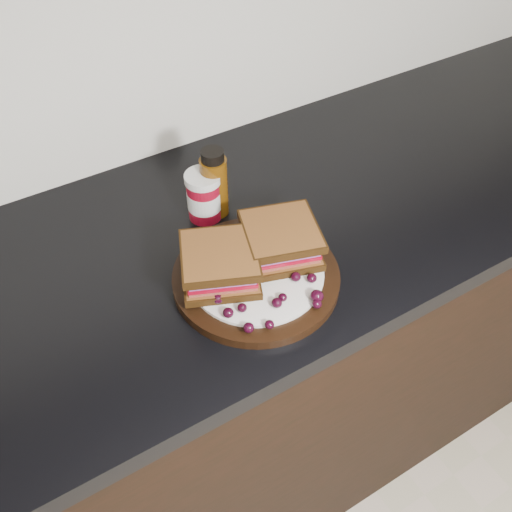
{
  "coord_description": "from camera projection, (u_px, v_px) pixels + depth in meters",
  "views": [
    {
      "loc": [
        -0.06,
        1.04,
        1.62
      ],
      "look_at": [
        0.26,
        1.58,
        0.96
      ],
      "focal_mm": 40.0,
      "sensor_mm": 36.0,
      "label": 1
    }
  ],
  "objects": [
    {
      "name": "base_cabinets",
      "position": [
        128.0,
        432.0,
        1.27
      ],
      "size": [
        3.96,
        0.58,
        0.86
      ],
      "primitive_type": "cube",
      "color": "black",
      "rests_on": "ground_plane"
    },
    {
      "name": "countertop",
      "position": [
        85.0,
        304.0,
        0.95
      ],
      "size": [
        3.98,
        0.6,
        0.04
      ],
      "primitive_type": "cube",
      "color": "black",
      "rests_on": "base_cabinets"
    },
    {
      "name": "plate",
      "position": [
        256.0,
        277.0,
        0.95
      ],
      "size": [
        0.28,
        0.28,
        0.02
      ],
      "primitive_type": "cylinder",
      "color": "black",
      "rests_on": "countertop"
    },
    {
      "name": "sandwich_left",
      "position": [
        220.0,
        264.0,
        0.92
      ],
      "size": [
        0.16,
        0.16,
        0.06
      ],
      "primitive_type": null,
      "rotation": [
        0.0,
        0.0,
        -0.4
      ],
      "color": "brown",
      "rests_on": "plate"
    },
    {
      "name": "sandwich_right",
      "position": [
        281.0,
        240.0,
        0.95
      ],
      "size": [
        0.15,
        0.15,
        0.06
      ],
      "primitive_type": null,
      "rotation": [
        0.0,
        0.0,
        -0.3
      ],
      "color": "brown",
      "rests_on": "plate"
    },
    {
      "name": "grape_0",
      "position": [
        228.0,
        313.0,
        0.87
      ],
      "size": [
        0.02,
        0.02,
        0.02
      ],
      "primitive_type": "ellipsoid",
      "color": "black",
      "rests_on": "plate"
    },
    {
      "name": "grape_1",
      "position": [
        242.0,
        308.0,
        0.88
      ],
      "size": [
        0.02,
        0.02,
        0.01
      ],
      "primitive_type": "ellipsoid",
      "color": "black",
      "rests_on": "plate"
    },
    {
      "name": "grape_2",
      "position": [
        249.0,
        328.0,
        0.85
      ],
      "size": [
        0.02,
        0.02,
        0.02
      ],
      "primitive_type": "ellipsoid",
      "color": "black",
      "rests_on": "plate"
    },
    {
      "name": "grape_3",
      "position": [
        269.0,
        324.0,
        0.86
      ],
      "size": [
        0.01,
        0.01,
        0.01
      ],
      "primitive_type": "ellipsoid",
      "color": "black",
      "rests_on": "plate"
    },
    {
      "name": "grape_4",
      "position": [
        277.0,
        303.0,
        0.88
      ],
      "size": [
        0.02,
        0.02,
        0.02
      ],
      "primitive_type": "ellipsoid",
      "color": "black",
      "rests_on": "plate"
    },
    {
      "name": "grape_5",
      "position": [
        283.0,
        297.0,
        0.89
      ],
      "size": [
        0.01,
        0.01,
        0.01
      ],
      "primitive_type": "ellipsoid",
      "color": "black",
      "rests_on": "plate"
    },
    {
      "name": "grape_6",
      "position": [
        317.0,
        304.0,
        0.88
      ],
      "size": [
        0.02,
        0.02,
        0.01
      ],
      "primitive_type": "ellipsoid",
      "color": "black",
      "rests_on": "plate"
    },
    {
      "name": "grape_7",
      "position": [
        317.0,
        296.0,
        0.89
      ],
      "size": [
        0.02,
        0.02,
        0.02
      ],
      "primitive_type": "ellipsoid",
      "color": "black",
      "rests_on": "plate"
    },
    {
      "name": "grape_8",
      "position": [
        312.0,
        278.0,
        0.92
      ],
      "size": [
        0.02,
        0.02,
        0.02
      ],
      "primitive_type": "ellipsoid",
      "color": "black",
      "rests_on": "plate"
    },
    {
      "name": "grape_9",
      "position": [
        296.0,
        277.0,
        0.92
      ],
      "size": [
        0.02,
        0.02,
        0.02
      ],
      "primitive_type": "ellipsoid",
      "color": "black",
      "rests_on": "plate"
    },
    {
      "name": "grape_10",
      "position": [
        311.0,
        255.0,
        0.95
      ],
      "size": [
        0.02,
        0.02,
        0.02
      ],
      "primitive_type": "ellipsoid",
      "color": "black",
      "rests_on": "plate"
    },
    {
      "name": "grape_11",
      "position": [
        293.0,
        259.0,
        0.95
      ],
      "size": [
        0.02,
        0.02,
        0.01
      ],
      "primitive_type": "ellipsoid",
      "color": "black",
      "rests_on": "plate"
    },
    {
      "name": "grape_12",
      "position": [
        291.0,
        250.0,
        0.97
      ],
      "size": [
        0.02,
        0.02,
        0.02
      ],
      "primitive_type": "ellipsoid",
      "color": "black",
      "rests_on": "plate"
    },
    {
      "name": "grape_13",
      "position": [
        283.0,
        234.0,
        0.99
      ],
      "size": [
        0.02,
        0.02,
        0.02
      ],
      "primitive_type": "ellipsoid",
      "color": "black",
      "rests_on": "plate"
    },
    {
      "name": "grape_14",
      "position": [
        213.0,
        253.0,
        0.96
      ],
      "size": [
        0.02,
        0.02,
        0.01
      ],
      "primitive_type": "ellipsoid",
      "color": "black",
      "rests_on": "plate"
    },
    {
      "name": "grape_15",
      "position": [
        218.0,
        263.0,
        0.94
      ],
      "size": [
        0.02,
        0.02,
        0.02
      ],
      "primitive_type": "ellipsoid",
      "color": "black",
      "rests_on": "plate"
    },
    {
      "name": "grape_16",
      "position": [
        205.0,
        276.0,
        0.92
      ],
      "size": [
        0.02,
        0.02,
        0.02
      ],
      "primitive_type": "ellipsoid",
      "color": "black",
      "rests_on": "plate"
    },
    {
      "name": "grape_17",
      "position": [
        212.0,
        286.0,
        0.91
      ],
      "size": [
        0.02,
        0.02,
        0.02
      ],
      "primitive_type": "ellipsoid",
      "color": "black",
      "rests_on": "plate"
    },
    {
      "name": "grape_18",
      "position": [
        218.0,
        298.0,
        0.89
      ],
      "size": [
        0.02,
        0.02,
        0.02
      ],
      "primitive_type": "ellipsoid",
      "color": "black",
      "rests_on": "plate"
    },
    {
      "name": "grape_19",
      "position": [
        215.0,
        264.0,
        0.94
      ],
      "size": [
        0.02,
        0.02,
        0.02
      ],
      "primitive_type": "ellipsoid",
      "color": "black",
      "rests_on": "plate"
    },
    {
      "name": "grape_20",
      "position": [
        220.0,
        275.0,
        0.93
      ],
      "size": [
        0.02,
        0.02,
        0.02
      ],
      "primitive_type": "ellipsoid",
      "color": "black",
      "rests_on": "plate"
    },
    {
      "name": "grape_21",
      "position": [
        221.0,
        285.0,
        0.91
      ],
      "size": [
        0.02,
        0.02,
        0.01
      ],
      "primitive_type": "ellipsoid",
      "color": "black",
      "rests_on": "plate"
    },
    {
      "name": "condiment_jar",
      "position": [
        204.0,
        196.0,
        1.04
      ],
      "size": [
        0.09,
        0.09,
        0.1
      ],
      "primitive_type": "cylinder",
      "rotation": [
        0.0,
        0.0,
        -0.4
      ],
      "color": "maroon",
      "rests_on": "countertop"
    },
    {
      "name": "oil_bottle",
      "position": [
        214.0,
        183.0,
        1.03
      ],
      "size": [
        0.06,
        0.06,
        0.14
      ],
      "primitive_type": "cylinder",
      "rotation": [
        0.0,
        0.0,
        -0.31
      ],
      "color": "#532F08",
      "rests_on": "countertop"
    }
  ]
}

